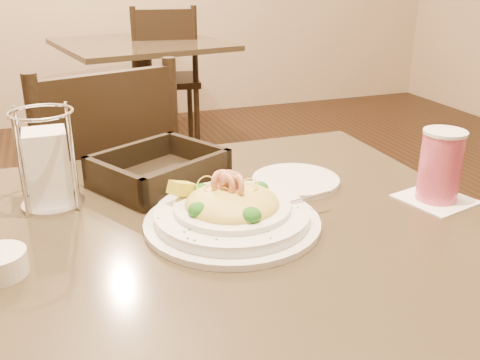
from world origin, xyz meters
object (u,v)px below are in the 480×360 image
object	(u,v)px
dining_chair_far	(165,75)
pasta_bowl	(232,211)
drink_glass	(440,166)
napkin_caddy	(48,165)
background_table	(143,81)
side_plate	(296,181)
dining_chair_near	(100,208)
main_table	(244,336)
bread_basket	(159,173)

from	to	relation	value
dining_chair_far	pasta_bowl	bearing A→B (deg)	87.96
drink_glass	napkin_caddy	distance (m)	0.73
background_table	side_plate	distance (m)	2.32
background_table	napkin_caddy	distance (m)	2.33
dining_chair_near	pasta_bowl	bearing A→B (deg)	87.57
main_table	napkin_caddy	size ratio (longest dim) A/B	4.88
main_table	bread_basket	xyz separation A→B (m)	(-0.10, 0.25, 0.25)
pasta_bowl	drink_glass	distance (m)	0.41
dining_chair_far	side_plate	xyz separation A→B (m)	(-0.26, -2.46, 0.24)
main_table	background_table	world-z (taller)	same
dining_chair_near	side_plate	size ratio (longest dim) A/B	5.14
dining_chair_far	side_plate	world-z (taller)	dining_chair_far
background_table	dining_chair_far	bearing A→B (deg)	42.78
background_table	dining_chair_far	world-z (taller)	dining_chair_far
main_table	drink_glass	world-z (taller)	drink_glass
dining_chair_near	drink_glass	xyz separation A→B (m)	(0.58, -0.71, 0.30)
drink_glass	napkin_caddy	size ratio (longest dim) A/B	0.81
background_table	drink_glass	size ratio (longest dim) A/B	7.06
dining_chair_far	drink_glass	bearing A→B (deg)	96.82
main_table	pasta_bowl	xyz separation A→B (m)	(-0.02, 0.01, 0.26)
dining_chair_near	pasta_bowl	distance (m)	0.75
side_plate	dining_chair_near	bearing A→B (deg)	123.95
bread_basket	side_plate	size ratio (longest dim) A/B	1.66
main_table	dining_chair_near	distance (m)	0.72
main_table	dining_chair_far	size ratio (longest dim) A/B	0.97
dining_chair_near	dining_chair_far	size ratio (longest dim) A/B	1.00
dining_chair_near	pasta_bowl	xyz separation A→B (m)	(0.17, -0.68, 0.26)
dining_chair_far	pasta_bowl	distance (m)	2.65
dining_chair_near	pasta_bowl	size ratio (longest dim) A/B	2.73
dining_chair_far	napkin_caddy	distance (m)	2.53
pasta_bowl	napkin_caddy	size ratio (longest dim) A/B	1.85
drink_glass	side_plate	world-z (taller)	drink_glass
pasta_bowl	drink_glass	bearing A→B (deg)	-4.38
pasta_bowl	napkin_caddy	xyz separation A→B (m)	(-0.29, 0.20, 0.05)
drink_glass	bread_basket	bearing A→B (deg)	151.01
dining_chair_far	bread_basket	bearing A→B (deg)	85.20
main_table	dining_chair_far	xyz separation A→B (m)	(0.43, 2.61, -0.00)
napkin_caddy	main_table	bearing A→B (deg)	-34.41
napkin_caddy	dining_chair_far	bearing A→B (deg)	72.99
bread_basket	napkin_caddy	xyz separation A→B (m)	(-0.21, -0.04, 0.06)
drink_glass	side_plate	bearing A→B (deg)	141.95
main_table	napkin_caddy	bearing A→B (deg)	145.59
background_table	side_plate	size ratio (longest dim) A/B	5.80
background_table	side_plate	xyz separation A→B (m)	(-0.09, -2.30, 0.24)
pasta_bowl	bread_basket	xyz separation A→B (m)	(-0.08, 0.24, -0.01)
dining_chair_far	bread_basket	xyz separation A→B (m)	(-0.52, -2.36, 0.26)
background_table	napkin_caddy	world-z (taller)	napkin_caddy
drink_glass	main_table	bearing A→B (deg)	177.16
pasta_bowl	napkin_caddy	distance (m)	0.35
background_table	pasta_bowl	distance (m)	2.47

